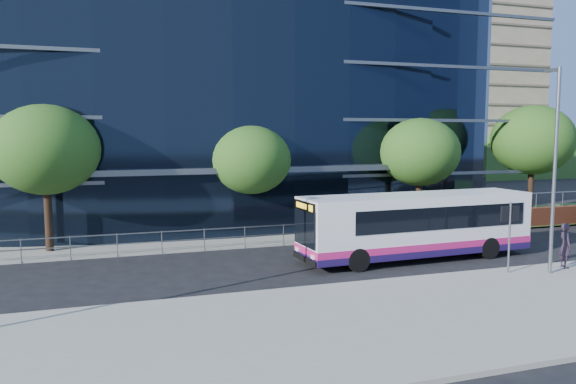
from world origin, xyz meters
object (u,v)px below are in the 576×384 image
object	(u,v)px
city_bus	(418,225)
tree_dist_e	(403,142)
pedestrian	(565,245)
tree_far_c	(420,152)
tree_far_d	(533,140)
tree_far_a	(45,150)
streetlight_east	(554,164)
street_sign	(510,223)
tree_dist_f	(501,144)
tree_far_b	(251,160)

from	to	relation	value
city_bus	tree_dist_e	bearing A→B (deg)	58.40
pedestrian	tree_far_c	bearing A→B (deg)	19.31
tree_far_d	tree_far_a	bearing A→B (deg)	-178.03
streetlight_east	tree_far_a	bearing A→B (deg)	149.54
street_sign	streetlight_east	world-z (taller)	streetlight_east
tree_far_c	tree_dist_f	size ratio (longest dim) A/B	1.08
street_sign	pedestrian	distance (m)	2.95
streetlight_east	pedestrian	size ratio (longest dim) A/B	4.34
tree_far_c	streetlight_east	xyz separation A→B (m)	(-1.00, -11.17, -0.10)
tree_dist_e	streetlight_east	size ratio (longest dim) A/B	0.81
tree_dist_f	tree_dist_e	bearing A→B (deg)	-172.87
tree_far_c	streetlight_east	bearing A→B (deg)	-95.11
tree_far_b	tree_far_a	bearing A→B (deg)	-177.14
tree_dist_f	pedestrian	distance (m)	54.68
street_sign	city_bus	bearing A→B (deg)	114.47
street_sign	tree_dist_e	xyz separation A→B (m)	(19.50, 41.59, 2.39)
tree_far_b	tree_far_d	size ratio (longest dim) A/B	0.81
tree_far_b	tree_far_c	size ratio (longest dim) A/B	0.93
street_sign	tree_dist_e	distance (m)	45.99
pedestrian	tree_far_d	bearing A→B (deg)	-18.88
street_sign	tree_far_d	distance (m)	16.61
tree_far_b	tree_dist_f	distance (m)	53.90
tree_far_d	city_bus	world-z (taller)	tree_far_d
tree_far_b	tree_far_c	distance (m)	10.02
tree_dist_e	streetlight_east	distance (m)	45.85
tree_far_d	tree_dist_f	world-z (taller)	tree_far_d
tree_dist_f	pedestrian	bearing A→B (deg)	-126.87
streetlight_east	city_bus	bearing A→B (deg)	126.34
tree_far_c	city_bus	size ratio (longest dim) A/B	0.60
streetlight_east	tree_far_d	bearing A→B (deg)	50.60
tree_far_a	tree_far_c	bearing A→B (deg)	0.00
tree_far_b	city_bus	size ratio (longest dim) A/B	0.55
tree_far_b	tree_far_d	world-z (taller)	tree_far_d
tree_far_a	city_bus	size ratio (longest dim) A/B	0.64
tree_dist_e	tree_far_d	bearing A→B (deg)	-104.93
street_sign	streetlight_east	distance (m)	2.80
tree_dist_f	pedestrian	xyz separation A→B (m)	(-32.75, -43.68, -3.14)
tree_dist_e	tree_dist_f	size ratio (longest dim) A/B	1.08
tree_dist_f	street_sign	bearing A→B (deg)	-129.16
tree_dist_e	pedestrian	world-z (taller)	tree_dist_e
tree_far_d	pedestrian	xyz separation A→B (m)	(-8.75, -11.68, -4.12)
street_sign	pedestrian	xyz separation A→B (m)	(2.75, -0.09, -1.08)
tree_far_c	tree_dist_f	distance (m)	46.67
tree_far_d	tree_far_c	bearing A→B (deg)	-173.66
street_sign	tree_dist_e	world-z (taller)	tree_dist_e
tree_far_d	pedestrian	size ratio (longest dim) A/B	4.04
street_sign	pedestrian	size ratio (longest dim) A/B	1.52
tree_far_c	pedestrian	xyz separation A→B (m)	(0.25, -10.68, -3.47)
tree_far_c	tree_far_a	bearing A→B (deg)	180.00
street_sign	tree_far_d	bearing A→B (deg)	45.22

